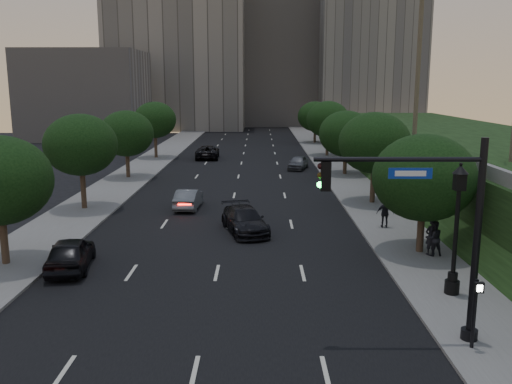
{
  "coord_description": "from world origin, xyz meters",
  "views": [
    {
      "loc": [
        1.96,
        -19.0,
        8.63
      ],
      "look_at": [
        1.82,
        6.36,
        3.6
      ],
      "focal_mm": 38.0,
      "sensor_mm": 36.0,
      "label": 1
    }
  ],
  "objects_px": {
    "street_lamp": "(456,235)",
    "sedan_near_left": "(70,253)",
    "sedan_near_right": "(245,220)",
    "traffic_signal_mast": "(444,239)",
    "sedan_far_right": "(298,162)",
    "pedestrian_a": "(431,237)",
    "sedan_far_left": "(207,152)",
    "sedan_mid_left": "(189,199)",
    "pedestrian_b": "(434,238)",
    "pedestrian_c": "(385,213)"
  },
  "relations": [
    {
      "from": "sedan_near_right",
      "to": "pedestrian_b",
      "type": "bearing_deg",
      "value": -42.48
    },
    {
      "from": "street_lamp",
      "to": "sedan_far_right",
      "type": "bearing_deg",
      "value": 96.46
    },
    {
      "from": "sedan_near_left",
      "to": "pedestrian_b",
      "type": "bearing_deg",
      "value": 176.94
    },
    {
      "from": "traffic_signal_mast",
      "to": "pedestrian_a",
      "type": "distance_m",
      "value": 10.08
    },
    {
      "from": "sedan_near_left",
      "to": "pedestrian_b",
      "type": "relative_size",
      "value": 2.56
    },
    {
      "from": "traffic_signal_mast",
      "to": "sedan_mid_left",
      "type": "bearing_deg",
      "value": 118.44
    },
    {
      "from": "pedestrian_a",
      "to": "pedestrian_c",
      "type": "distance_m",
      "value": 5.44
    },
    {
      "from": "sedan_far_right",
      "to": "pedestrian_a",
      "type": "relative_size",
      "value": 2.21
    },
    {
      "from": "sedan_far_left",
      "to": "street_lamp",
      "type": "bearing_deg",
      "value": 106.36
    },
    {
      "from": "sedan_mid_left",
      "to": "sedan_near_right",
      "type": "bearing_deg",
      "value": 126.05
    },
    {
      "from": "sedan_near_left",
      "to": "pedestrian_c",
      "type": "height_order",
      "value": "pedestrian_c"
    },
    {
      "from": "pedestrian_a",
      "to": "sedan_mid_left",
      "type": "bearing_deg",
      "value": -58.37
    },
    {
      "from": "sedan_near_right",
      "to": "sedan_far_right",
      "type": "height_order",
      "value": "sedan_near_right"
    },
    {
      "from": "traffic_signal_mast",
      "to": "sedan_near_left",
      "type": "distance_m",
      "value": 17.0
    },
    {
      "from": "pedestrian_a",
      "to": "pedestrian_b",
      "type": "bearing_deg",
      "value": 94.4
    },
    {
      "from": "sedan_far_left",
      "to": "pedestrian_b",
      "type": "height_order",
      "value": "pedestrian_b"
    },
    {
      "from": "sedan_near_right",
      "to": "pedestrian_a",
      "type": "bearing_deg",
      "value": -41.82
    },
    {
      "from": "sedan_mid_left",
      "to": "sedan_near_left",
      "type": "bearing_deg",
      "value": 75.8
    },
    {
      "from": "sedan_near_left",
      "to": "pedestrian_c",
      "type": "xyz_separation_m",
      "value": [
        16.57,
        7.24,
        0.25
      ]
    },
    {
      "from": "street_lamp",
      "to": "sedan_near_left",
      "type": "bearing_deg",
      "value": 168.84
    },
    {
      "from": "sedan_near_left",
      "to": "sedan_mid_left",
      "type": "bearing_deg",
      "value": -115.66
    },
    {
      "from": "sedan_mid_left",
      "to": "pedestrian_c",
      "type": "relative_size",
      "value": 2.45
    },
    {
      "from": "traffic_signal_mast",
      "to": "sedan_near_right",
      "type": "distance_m",
      "value": 15.94
    },
    {
      "from": "sedan_near_right",
      "to": "pedestrian_a",
      "type": "height_order",
      "value": "pedestrian_a"
    },
    {
      "from": "sedan_mid_left",
      "to": "sedan_far_right",
      "type": "relative_size",
      "value": 1.04
    },
    {
      "from": "sedan_far_right",
      "to": "street_lamp",
      "type": "bearing_deg",
      "value": -68.07
    },
    {
      "from": "pedestrian_a",
      "to": "sedan_far_right",
      "type": "bearing_deg",
      "value": -100.55
    },
    {
      "from": "traffic_signal_mast",
      "to": "sedan_far_right",
      "type": "xyz_separation_m",
      "value": [
        -1.97,
        38.63,
        -2.96
      ]
    },
    {
      "from": "traffic_signal_mast",
      "to": "street_lamp",
      "type": "relative_size",
      "value": 1.25
    },
    {
      "from": "sedan_far_right",
      "to": "sedan_mid_left",
      "type": "bearing_deg",
      "value": -100.97
    },
    {
      "from": "sedan_far_left",
      "to": "sedan_far_right",
      "type": "bearing_deg",
      "value": 139.23
    },
    {
      "from": "sedan_mid_left",
      "to": "pedestrian_c",
      "type": "bearing_deg",
      "value": 158.49
    },
    {
      "from": "street_lamp",
      "to": "pedestrian_c",
      "type": "xyz_separation_m",
      "value": [
        -0.36,
        10.58,
        -1.61
      ]
    },
    {
      "from": "sedan_near_right",
      "to": "traffic_signal_mast",
      "type": "bearing_deg",
      "value": -79.55
    },
    {
      "from": "sedan_near_left",
      "to": "sedan_far_left",
      "type": "relative_size",
      "value": 0.81
    },
    {
      "from": "traffic_signal_mast",
      "to": "sedan_far_right",
      "type": "height_order",
      "value": "traffic_signal_mast"
    },
    {
      "from": "pedestrian_a",
      "to": "sedan_far_left",
      "type": "bearing_deg",
      "value": -87.97
    },
    {
      "from": "sedan_far_left",
      "to": "sedan_near_right",
      "type": "bearing_deg",
      "value": 97.24
    },
    {
      "from": "pedestrian_b",
      "to": "sedan_near_right",
      "type": "bearing_deg",
      "value": -36.03
    },
    {
      "from": "sedan_mid_left",
      "to": "sedan_far_left",
      "type": "xyz_separation_m",
      "value": [
        -1.13,
        26.46,
        0.08
      ]
    },
    {
      "from": "sedan_far_left",
      "to": "pedestrian_a",
      "type": "xyz_separation_m",
      "value": [
        14.85,
        -37.49,
        0.3
      ]
    },
    {
      "from": "street_lamp",
      "to": "sedan_near_right",
      "type": "relative_size",
      "value": 1.1
    },
    {
      "from": "sedan_near_left",
      "to": "sedan_near_right",
      "type": "height_order",
      "value": "sedan_near_left"
    },
    {
      "from": "pedestrian_a",
      "to": "pedestrian_c",
      "type": "xyz_separation_m",
      "value": [
        -1.11,
        5.32,
        -0.06
      ]
    },
    {
      "from": "traffic_signal_mast",
      "to": "sedan_near_left",
      "type": "xyz_separation_m",
      "value": [
        -15.0,
        7.45,
        -2.89
      ]
    },
    {
      "from": "sedan_mid_left",
      "to": "sedan_near_right",
      "type": "distance_m",
      "value": 7.56
    },
    {
      "from": "traffic_signal_mast",
      "to": "sedan_mid_left",
      "type": "height_order",
      "value": "traffic_signal_mast"
    },
    {
      "from": "street_lamp",
      "to": "pedestrian_a",
      "type": "xyz_separation_m",
      "value": [
        0.74,
        5.26,
        -1.55
      ]
    },
    {
      "from": "traffic_signal_mast",
      "to": "sedan_near_right",
      "type": "relative_size",
      "value": 1.37
    },
    {
      "from": "pedestrian_b",
      "to": "pedestrian_c",
      "type": "distance_m",
      "value": 5.63
    }
  ]
}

